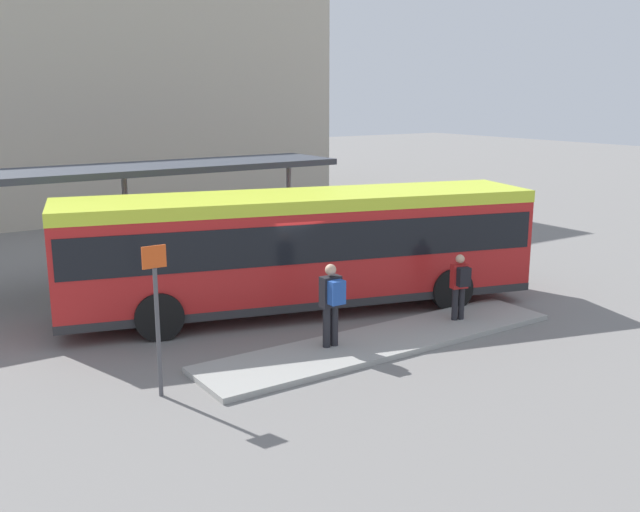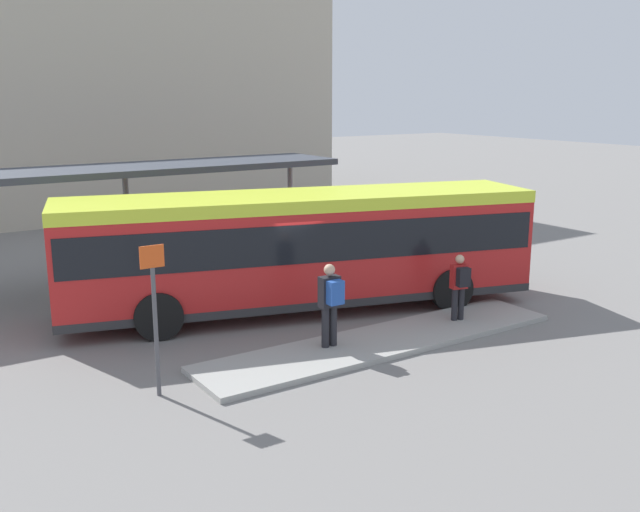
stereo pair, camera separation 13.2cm
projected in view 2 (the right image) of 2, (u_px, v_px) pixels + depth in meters
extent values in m
plane|color=slate|center=(301.00, 310.00, 18.11)|extent=(120.00, 120.00, 0.00)
cube|color=#9E9E99|center=(383.00, 341.00, 15.66)|extent=(8.73, 1.80, 0.12)
cube|color=red|center=(300.00, 246.00, 17.74)|extent=(11.93, 5.53, 2.62)
cube|color=#C6DB33|center=(300.00, 200.00, 17.48)|extent=(11.95, 5.55, 0.30)
cube|color=black|center=(300.00, 234.00, 17.67)|extent=(11.71, 5.49, 0.92)
cube|color=black|center=(506.00, 221.00, 19.39)|extent=(0.69, 2.19, 1.01)
cube|color=#28282B|center=(301.00, 293.00, 18.01)|extent=(11.94, 5.54, 0.20)
cylinder|color=black|center=(412.00, 268.00, 20.15)|extent=(1.13, 0.57, 1.10)
cylinder|color=black|center=(452.00, 290.00, 17.97)|extent=(1.13, 0.57, 1.10)
cylinder|color=black|center=(150.00, 289.00, 18.00)|extent=(1.13, 0.57, 1.10)
cylinder|color=black|center=(159.00, 316.00, 15.82)|extent=(1.13, 0.57, 1.10)
cylinder|color=#232328|center=(455.00, 304.00, 16.84)|extent=(0.15, 0.15, 0.77)
cylinder|color=#232328|center=(461.00, 304.00, 16.90)|extent=(0.15, 0.15, 0.77)
cube|color=#B21E1E|center=(459.00, 276.00, 16.72)|extent=(0.43, 0.30, 0.58)
cube|color=black|center=(463.00, 277.00, 16.53)|extent=(0.33, 0.25, 0.44)
sphere|color=tan|center=(460.00, 259.00, 16.63)|extent=(0.21, 0.21, 0.21)
cylinder|color=#232328|center=(325.00, 327.00, 15.04)|extent=(0.16, 0.16, 0.88)
cylinder|color=#232328|center=(333.00, 326.00, 15.14)|extent=(0.16, 0.16, 0.88)
cube|color=black|center=(329.00, 292.00, 14.92)|extent=(0.44, 0.24, 0.66)
cube|color=#234CA3|center=(335.00, 293.00, 14.73)|extent=(0.33, 0.22, 0.50)
sphere|color=tan|center=(329.00, 270.00, 14.81)|extent=(0.24, 0.24, 0.24)
torus|color=black|center=(502.00, 238.00, 25.39)|extent=(0.11, 0.72, 0.72)
torus|color=black|center=(480.00, 234.00, 26.13)|extent=(0.11, 0.72, 0.72)
cylinder|color=red|center=(491.00, 229.00, 25.70)|extent=(0.11, 0.76, 0.04)
cylinder|color=red|center=(487.00, 230.00, 25.85)|extent=(0.04, 0.04, 0.35)
cube|color=black|center=(487.00, 225.00, 25.81)|extent=(0.09, 0.19, 0.04)
cylinder|color=red|center=(500.00, 228.00, 25.39)|extent=(0.48, 0.08, 0.03)
torus|color=black|center=(486.00, 235.00, 26.04)|extent=(0.14, 0.68, 0.68)
torus|color=black|center=(466.00, 231.00, 26.71)|extent=(0.14, 0.68, 0.68)
cylinder|color=black|center=(476.00, 227.00, 26.32)|extent=(0.14, 0.72, 0.04)
cylinder|color=black|center=(472.00, 228.00, 26.46)|extent=(0.04, 0.04, 0.33)
cube|color=black|center=(473.00, 223.00, 26.42)|extent=(0.09, 0.19, 0.04)
cylinder|color=black|center=(485.00, 226.00, 26.04)|extent=(0.48, 0.10, 0.03)
torus|color=black|center=(461.00, 227.00, 27.55)|extent=(0.11, 0.66, 0.66)
torus|color=black|center=(476.00, 231.00, 26.78)|extent=(0.11, 0.66, 0.66)
cylinder|color=gold|center=(468.00, 223.00, 27.11)|extent=(0.10, 0.70, 0.04)
cylinder|color=gold|center=(471.00, 225.00, 26.99)|extent=(0.04, 0.04, 0.32)
cube|color=black|center=(471.00, 221.00, 26.95)|extent=(0.09, 0.19, 0.04)
cylinder|color=gold|center=(462.00, 220.00, 27.40)|extent=(0.48, 0.08, 0.03)
cube|color=#383D47|center=(124.00, 170.00, 19.75)|extent=(12.60, 2.65, 0.18)
cylinder|color=gray|center=(290.00, 213.00, 22.99)|extent=(0.16, 0.16, 3.22)
cylinder|color=gray|center=(128.00, 230.00, 20.13)|extent=(0.16, 0.16, 3.22)
cylinder|color=slate|center=(268.00, 277.00, 20.31)|extent=(0.79, 0.79, 0.51)
sphere|color=#337F38|center=(267.00, 257.00, 20.18)|extent=(0.91, 0.91, 0.91)
cylinder|color=#4C4C51|center=(156.00, 333.00, 12.74)|extent=(0.08, 0.08, 2.40)
cube|color=#D84C19|center=(152.00, 257.00, 12.43)|extent=(0.44, 0.03, 0.40)
cube|color=#BCB29E|center=(19.00, 69.00, 34.47)|extent=(26.02, 15.77, 13.05)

